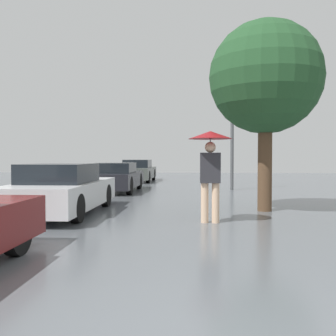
{
  "coord_description": "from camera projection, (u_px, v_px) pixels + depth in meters",
  "views": [
    {
      "loc": [
        -0.14,
        -2.56,
        1.36
      ],
      "look_at": [
        -0.62,
        5.17,
        1.13
      ],
      "focal_mm": 40.0,
      "sensor_mm": 36.0,
      "label": 1
    }
  ],
  "objects": [
    {
      "name": "tree",
      "position": [
        266.0,
        78.0,
        9.33
      ],
      "size": [
        2.81,
        2.81,
        4.76
      ],
      "color": "brown",
      "rests_on": "ground_plane"
    },
    {
      "name": "street_lamp",
      "position": [
        232.0,
        123.0,
        15.37
      ],
      "size": [
        0.27,
        0.27,
        4.85
      ],
      "color": "#515456",
      "rests_on": "ground_plane"
    },
    {
      "name": "parked_car_second",
      "position": [
        62.0,
        190.0,
        9.0
      ],
      "size": [
        1.69,
        4.21,
        1.2
      ],
      "color": "silver",
      "rests_on": "ground_plane"
    },
    {
      "name": "parked_car_farthest",
      "position": [
        138.0,
        171.0,
        21.09
      ],
      "size": [
        1.63,
        4.48,
        1.21
      ],
      "color": "#4C514C",
      "rests_on": "ground_plane"
    },
    {
      "name": "pedestrian",
      "position": [
        210.0,
        155.0,
        7.68
      ],
      "size": [
        0.91,
        0.91,
        1.89
      ],
      "color": "beige",
      "rests_on": "ground_plane"
    },
    {
      "name": "parked_car_third",
      "position": [
        116.0,
        177.0,
        14.88
      ],
      "size": [
        1.71,
        4.13,
        1.13
      ],
      "color": "black",
      "rests_on": "ground_plane"
    }
  ]
}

